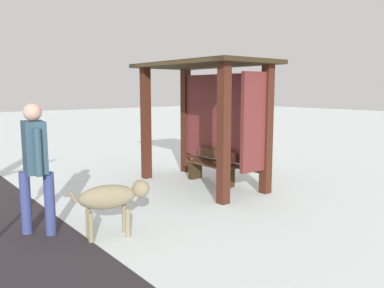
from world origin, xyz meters
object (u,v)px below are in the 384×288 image
person_walking (35,158)px  dog (113,198)px  bench_left_inside (212,167)px  bus_shelter (212,103)px

person_walking → dog: bearing=47.0°
bench_left_inside → dog: dog is taller
bench_left_inside → dog: 3.37m
bus_shelter → bench_left_inside: bus_shelter is taller
bus_shelter → bench_left_inside: (-0.10, 0.09, -1.38)m
person_walking → dog: (0.71, 0.76, -0.53)m
bus_shelter → bench_left_inside: bearing=136.5°
person_walking → dog: 1.17m
person_walking → dog: person_walking is taller
bench_left_inside → person_walking: size_ratio=0.69×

